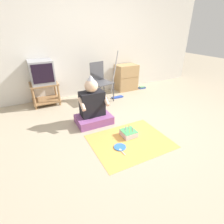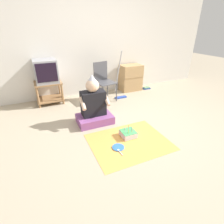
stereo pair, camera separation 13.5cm
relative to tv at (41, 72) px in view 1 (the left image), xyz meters
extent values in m
plane|color=tan|center=(1.17, -1.87, -0.71)|extent=(16.00, 16.00, 0.00)
cube|color=silver|center=(1.17, 0.27, 0.56)|extent=(6.40, 0.06, 2.55)
cube|color=#997047|center=(0.00, 0.00, -0.25)|extent=(0.56, 0.47, 0.03)
cube|color=#997047|center=(0.00, 0.00, -0.63)|extent=(0.56, 0.47, 0.02)
cylinder|color=#997047|center=(-0.25, -0.21, -0.47)|extent=(0.04, 0.04, 0.48)
cylinder|color=#997047|center=(0.25, -0.21, -0.47)|extent=(0.04, 0.04, 0.48)
cylinder|color=#997047|center=(-0.25, 0.20, -0.47)|extent=(0.04, 0.04, 0.48)
cylinder|color=#997047|center=(0.25, 0.20, -0.47)|extent=(0.04, 0.04, 0.48)
cube|color=#99999E|center=(0.00, 0.00, 0.00)|extent=(0.46, 0.45, 0.47)
cube|color=black|center=(0.00, -0.23, 0.01)|extent=(0.40, 0.01, 0.37)
cube|color=#4C4C51|center=(1.18, -0.40, -0.28)|extent=(0.47, 0.47, 0.02)
cube|color=#4C4C51|center=(1.14, -0.21, -0.07)|extent=(0.35, 0.09, 0.43)
cylinder|color=#4C4C51|center=(1.04, -0.61, -0.50)|extent=(0.02, 0.02, 0.43)
cylinder|color=#4C4C51|center=(1.39, -0.54, -0.50)|extent=(0.02, 0.02, 0.43)
cylinder|color=#4C4C51|center=(0.97, -0.26, -0.50)|extent=(0.02, 0.02, 0.43)
cylinder|color=#4C4C51|center=(1.32, -0.19, -0.50)|extent=(0.02, 0.02, 0.43)
cube|color=tan|center=(2.07, 0.02, -0.52)|extent=(0.55, 0.36, 0.38)
cube|color=tan|center=(2.07, 0.02, -0.19)|extent=(0.54, 0.38, 0.29)
cube|color=#2D4CB2|center=(1.57, -0.41, -0.70)|extent=(0.28, 0.09, 0.03)
cylinder|color=#B7B7BC|center=(1.57, -0.24, -0.15)|extent=(0.03, 0.37, 1.07)
cube|color=#284793|center=(2.51, -0.10, -0.70)|extent=(0.20, 0.12, 0.03)
cube|color=#60936B|center=(2.52, -0.10, -0.67)|extent=(0.15, 0.10, 0.02)
cube|color=#8C4C8C|center=(0.62, -1.27, -0.64)|extent=(0.61, 0.42, 0.14)
cube|color=black|center=(0.62, -1.23, -0.35)|extent=(0.41, 0.24, 0.44)
sphere|color=beige|center=(0.62, -1.23, -0.03)|extent=(0.22, 0.22, 0.22)
cone|color=silver|center=(0.62, -1.23, 0.11)|extent=(0.12, 0.12, 0.09)
cylinder|color=beige|center=(0.41, -1.33, -0.28)|extent=(0.06, 0.23, 0.19)
cylinder|color=beige|center=(0.83, -1.33, -0.28)|extent=(0.06, 0.23, 0.19)
cube|color=#EFA84C|center=(0.89, -2.05, -0.71)|extent=(1.16, 0.92, 0.01)
cube|color=silver|center=(0.95, -1.91, -0.66)|extent=(0.22, 0.22, 0.08)
cube|color=#4CB266|center=(0.95, -1.91, -0.62)|extent=(0.22, 0.22, 0.01)
cylinder|color=#4C7FE5|center=(1.01, -1.91, -0.59)|extent=(0.01, 0.01, 0.07)
sphere|color=#FFCC4C|center=(1.01, -1.91, -0.55)|extent=(0.01, 0.01, 0.01)
cylinder|color=#EA4C4C|center=(0.98, -1.86, -0.59)|extent=(0.01, 0.01, 0.07)
sphere|color=#FFCC4C|center=(0.98, -1.86, -0.55)|extent=(0.01, 0.01, 0.01)
cylinder|color=#4C7FE5|center=(0.92, -1.86, -0.59)|extent=(0.01, 0.01, 0.07)
sphere|color=#FFCC4C|center=(0.92, -1.86, -0.55)|extent=(0.01, 0.01, 0.01)
cylinder|color=#E58CCC|center=(0.89, -1.92, -0.59)|extent=(0.01, 0.01, 0.07)
sphere|color=#FFCC4C|center=(0.89, -1.92, -0.55)|extent=(0.01, 0.01, 0.01)
cylinder|color=yellow|center=(0.92, -1.97, -0.59)|extent=(0.01, 0.01, 0.07)
sphere|color=#FFCC4C|center=(0.92, -1.97, -0.55)|extent=(0.01, 0.01, 0.01)
cylinder|color=#EA4C4C|center=(0.99, -1.96, -0.59)|extent=(0.01, 0.01, 0.07)
sphere|color=#FFCC4C|center=(0.99, -1.96, -0.55)|extent=(0.01, 0.01, 0.01)
cylinder|color=blue|center=(0.68, -2.11, -0.70)|extent=(0.17, 0.17, 0.01)
ellipsoid|color=white|center=(0.66, -2.17, -0.70)|extent=(0.04, 0.05, 0.01)
cube|color=white|center=(0.66, -2.24, -0.70)|extent=(0.02, 0.10, 0.01)
camera|label=1|loc=(-0.34, -3.85, 0.87)|focal=28.00mm
camera|label=2|loc=(-0.22, -3.91, 0.87)|focal=28.00mm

